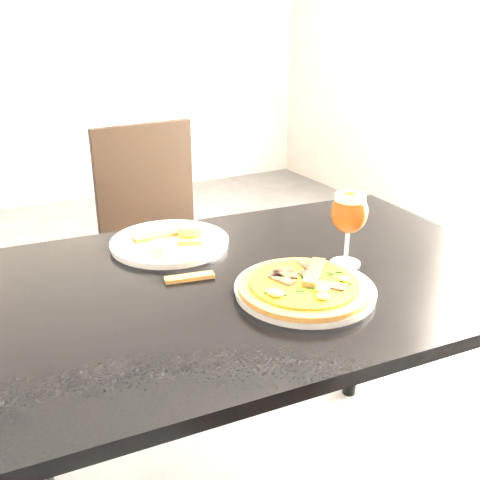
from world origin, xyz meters
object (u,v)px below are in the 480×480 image
chair_far (162,236)px  beer_glass (349,213)px  pizza (304,285)px  dining_table (261,307)px

chair_far → beer_glass: size_ratio=5.21×
chair_far → pizza: size_ratio=3.36×
dining_table → chair_far: size_ratio=1.36×
pizza → dining_table: bearing=97.7°
dining_table → chair_far: bearing=89.4°
pizza → beer_glass: 0.22m
chair_far → pizza: 1.07m
pizza → beer_glass: beer_glass is taller
chair_far → beer_glass: 1.03m
pizza → beer_glass: bearing=25.4°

